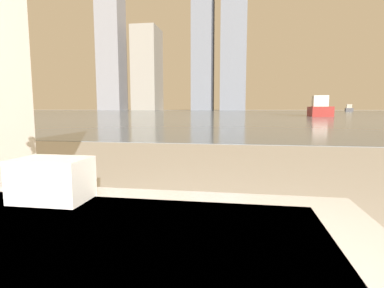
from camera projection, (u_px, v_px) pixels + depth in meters
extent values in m
cube|color=white|center=(53.00, 195.00, 1.13)|extent=(0.27, 0.18, 0.04)
cube|color=white|center=(52.00, 185.00, 1.12)|extent=(0.27, 0.18, 0.04)
cube|color=white|center=(52.00, 174.00, 1.12)|extent=(0.27, 0.18, 0.04)
cube|color=white|center=(51.00, 164.00, 1.11)|extent=(0.27, 0.18, 0.04)
cube|color=slate|center=(238.00, 112.00, 61.01)|extent=(180.00, 110.00, 0.01)
cube|color=#4C4C51|center=(349.00, 110.00, 76.75)|extent=(2.85, 5.15, 0.85)
cube|color=#B2A893|center=(349.00, 106.00, 76.64)|extent=(1.64, 2.08, 0.98)
cube|color=maroon|center=(319.00, 111.00, 31.64)|extent=(2.62, 5.91, 1.00)
cube|color=silver|center=(320.00, 101.00, 31.52)|extent=(1.67, 2.30, 1.14)
cube|color=slate|center=(111.00, 52.00, 121.29)|extent=(9.54, 9.25, 46.68)
cube|color=gray|center=(147.00, 70.00, 119.77)|extent=(9.62, 13.23, 32.31)
cube|color=slate|center=(203.00, 16.00, 113.90)|extent=(7.63, 12.49, 71.09)
cube|color=slate|center=(234.00, 6.00, 111.66)|extent=(9.40, 12.76, 77.57)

